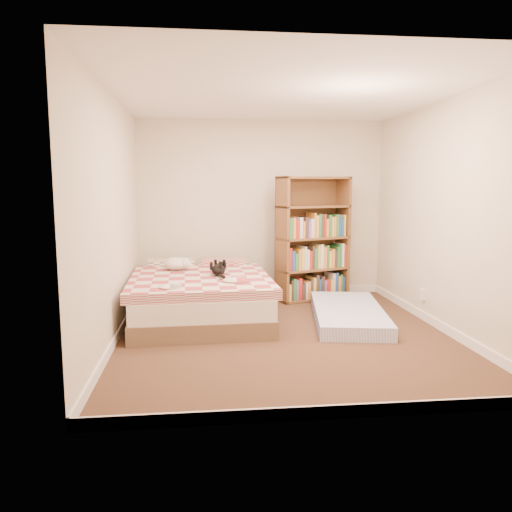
{
  "coord_description": "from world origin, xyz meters",
  "views": [
    {
      "loc": [
        -0.87,
        -5.13,
        1.58
      ],
      "look_at": [
        -0.27,
        0.3,
        0.81
      ],
      "focal_mm": 35.0,
      "sensor_mm": 36.0,
      "label": 1
    }
  ],
  "objects": [
    {
      "name": "room",
      "position": [
        0.0,
        0.0,
        1.2
      ],
      "size": [
        3.51,
        4.01,
        2.51
      ],
      "color": "#3E261A",
      "rests_on": "ground"
    },
    {
      "name": "bed",
      "position": [
        -0.89,
        0.86,
        0.27
      ],
      "size": [
        1.67,
        2.25,
        0.59
      ],
      "rotation": [
        0.0,
        0.0,
        0.03
      ],
      "color": "brown",
      "rests_on": "room"
    },
    {
      "name": "bookshelf",
      "position": [
        0.68,
        1.65,
        0.61
      ],
      "size": [
        1.14,
        0.68,
        1.71
      ],
      "rotation": [
        0.0,
        0.0,
        0.34
      ],
      "color": "#54341C",
      "rests_on": "room"
    },
    {
      "name": "floor_mattress",
      "position": [
        0.85,
        0.47,
        0.08
      ],
      "size": [
        1.06,
        1.85,
        0.16
      ],
      "primitive_type": "cube",
      "rotation": [
        0.0,
        0.0,
        -0.17
      ],
      "color": "#7586C4",
      "rests_on": "room"
    },
    {
      "name": "black_cat",
      "position": [
        -0.67,
        0.78,
        0.59
      ],
      "size": [
        0.27,
        0.63,
        0.14
      ],
      "rotation": [
        0.0,
        0.0,
        -0.25
      ],
      "color": "black",
      "rests_on": "bed"
    },
    {
      "name": "white_dog",
      "position": [
        -1.17,
        1.16,
        0.61
      ],
      "size": [
        0.35,
        0.38,
        0.16
      ],
      "rotation": [
        0.0,
        0.0,
        0.18
      ],
      "color": "silver",
      "rests_on": "bed"
    }
  ]
}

